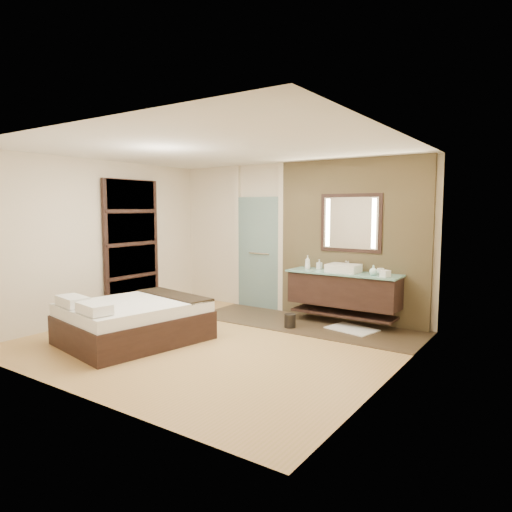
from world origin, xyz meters
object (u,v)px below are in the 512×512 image
Objects in this scene: vanity at (343,289)px; mirror_unit at (351,223)px; bed at (134,321)px; waste_bin at (290,321)px.

mirror_unit is (0.00, 0.24, 1.07)m from vanity.
waste_bin is at bearing 62.28° from bed.
bed is 9.26× the size of waste_bin.
mirror_unit is 3.74m from bed.
bed is at bearing -128.35° from waste_bin.
vanity is 8.25× the size of waste_bin.
vanity reaches higher than waste_bin.
vanity is 1.75× the size of mirror_unit.
waste_bin is at bearing -131.39° from vanity.
vanity reaches higher than bed.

